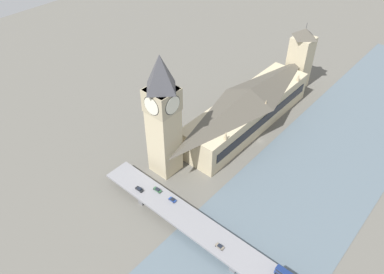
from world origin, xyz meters
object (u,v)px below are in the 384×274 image
(car_northbound_tail, at_px, (139,189))
(car_southbound_mid, at_px, (172,200))
(parliament_hall, at_px, (248,108))
(car_northbound_mid, at_px, (220,246))
(clock_tower, at_px, (163,114))
(victoria_tower, at_px, (300,58))
(road_bridge, at_px, (240,257))
(car_northbound_lead, at_px, (157,190))

(car_northbound_tail, relative_size, car_southbound_mid, 1.14)
(parliament_hall, relative_size, car_northbound_mid, 25.94)
(parliament_hall, xyz_separation_m, car_southbound_mid, (-11.16, 80.72, -7.06))
(clock_tower, xyz_separation_m, victoria_tower, (-11.23, -125.08, -15.30))
(clock_tower, relative_size, car_northbound_tail, 15.64)
(car_northbound_tail, bearing_deg, clock_tower, -78.27)
(parliament_hall, height_order, car_northbound_mid, parliament_hall)
(clock_tower, xyz_separation_m, car_northbound_tail, (-5.04, 24.28, -30.97))
(victoria_tower, distance_m, car_northbound_mid, 156.65)
(road_bridge, relative_size, car_northbound_mid, 41.07)
(parliament_hall, height_order, road_bridge, parliament_hall)
(road_bridge, distance_m, car_southbound_mid, 43.41)
(car_northbound_lead, bearing_deg, car_southbound_mid, -178.69)
(parliament_hall, bearing_deg, car_northbound_tail, 85.88)
(road_bridge, bearing_deg, car_northbound_lead, -3.29)
(clock_tower, height_order, road_bridge, clock_tower)
(victoria_tower, height_order, car_northbound_mid, victoria_tower)
(parliament_hall, bearing_deg, car_southbound_mid, 97.87)
(road_bridge, bearing_deg, car_northbound_mid, 14.78)
(road_bridge, xyz_separation_m, car_northbound_lead, (53.45, -3.07, 1.71))
(clock_tower, distance_m, road_bridge, 76.51)
(clock_tower, xyz_separation_m, car_northbound_lead, (-12.24, 18.56, -30.99))
(victoria_tower, relative_size, road_bridge, 0.29)
(car_southbound_mid, bearing_deg, parliament_hall, -82.13)
(victoria_tower, distance_m, car_northbound_lead, 144.51)
(parliament_hall, bearing_deg, victoria_tower, -89.95)
(clock_tower, bearing_deg, parliament_hall, -100.25)
(car_northbound_mid, relative_size, car_southbound_mid, 1.02)
(parliament_hall, relative_size, car_northbound_lead, 22.03)
(clock_tower, height_order, car_northbound_lead, clock_tower)
(car_northbound_mid, bearing_deg, road_bridge, -165.22)
(clock_tower, bearing_deg, car_northbound_lead, 123.41)
(car_northbound_tail, bearing_deg, victoria_tower, -92.37)
(clock_tower, relative_size, road_bridge, 0.43)
(parliament_hall, distance_m, clock_tower, 67.79)
(parliament_hall, xyz_separation_m, car_northbound_tail, (6.24, 86.67, -6.98))
(parliament_hall, height_order, car_northbound_tail, parliament_hall)
(clock_tower, bearing_deg, car_northbound_mid, 156.79)
(parliament_hall, distance_m, car_northbound_tail, 87.18)
(car_southbound_mid, bearing_deg, car_northbound_lead, 1.31)
(car_northbound_lead, xyz_separation_m, car_northbound_mid, (-44.02, 5.56, -0.04))
(car_southbound_mid, bearing_deg, car_northbound_tail, 18.88)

